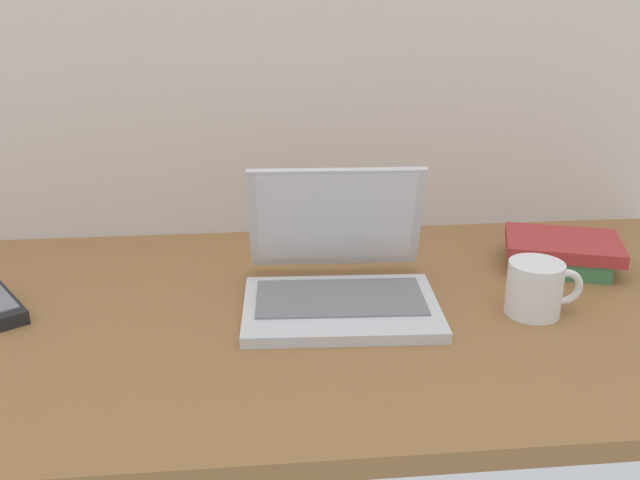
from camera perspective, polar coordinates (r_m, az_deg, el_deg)
desk at (r=1.16m, az=-1.58°, el=-6.33°), size 1.60×0.76×0.03m
laptop at (r=1.16m, az=1.54°, el=-2.86°), size 0.32×0.30×0.21m
coffee_mug at (r=1.17m, az=17.02°, el=-3.68°), size 0.12×0.09×0.09m
book_stack at (r=1.38m, az=18.92°, el=-0.88°), size 0.24×0.20×0.05m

